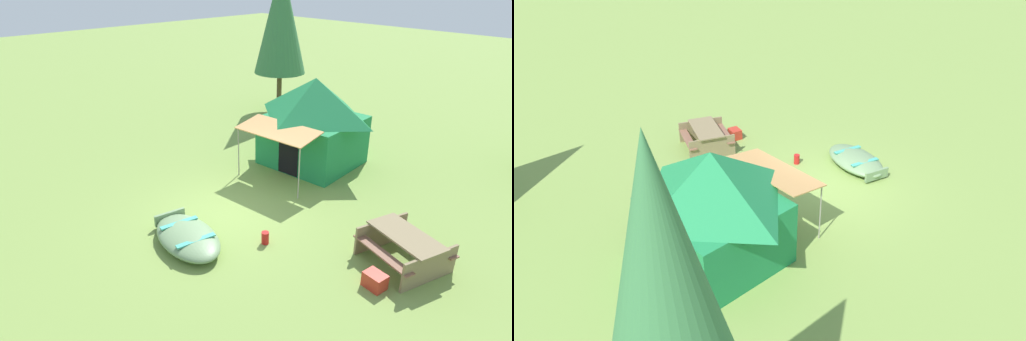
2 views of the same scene
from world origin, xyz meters
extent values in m
plane|color=#7A9947|center=(0.00, 0.00, 0.00)|extent=(80.00, 80.00, 0.00)
ellipsoid|color=#6E8E60|center=(0.45, -1.69, 0.20)|extent=(2.49, 1.66, 0.40)
ellipsoid|color=#263121|center=(0.45, -1.69, 0.23)|extent=(2.28, 1.47, 0.15)
cube|color=teal|center=(0.90, -1.77, 0.36)|extent=(0.30, 0.99, 0.04)
cube|color=teal|center=(-0.01, -1.61, 0.36)|extent=(0.30, 0.99, 0.04)
cube|color=#6E8E60|center=(-0.60, -1.52, 0.22)|extent=(0.22, 0.83, 0.31)
cube|color=#1E8045|center=(-0.64, 4.25, 0.83)|extent=(3.05, 2.90, 1.65)
pyramid|color=#1E8045|center=(-0.64, 4.25, 2.29)|extent=(3.30, 3.13, 1.28)
cube|color=black|center=(-0.52, 2.92, 0.69)|extent=(0.76, 0.10, 1.32)
cube|color=tan|center=(-0.47, 2.35, 1.70)|extent=(2.64, 1.36, 0.19)
cylinder|color=gray|center=(0.76, 1.98, 0.79)|extent=(0.04, 0.04, 1.57)
cylinder|color=gray|center=(-1.61, 1.77, 0.79)|extent=(0.04, 0.04, 1.57)
cube|color=olive|center=(4.41, 1.44, 0.74)|extent=(1.86, 1.29, 0.04)
cube|color=brown|center=(4.59, 2.05, 0.46)|extent=(1.69, 0.73, 0.04)
cube|color=brown|center=(4.23, 0.82, 0.46)|extent=(1.69, 0.73, 0.04)
cube|color=olive|center=(5.12, 1.22, 0.36)|extent=(0.50, 1.49, 0.72)
cube|color=olive|center=(3.69, 1.65, 0.36)|extent=(0.50, 1.49, 0.72)
cube|color=red|center=(4.44, 0.26, 0.17)|extent=(0.49, 0.40, 0.35)
cylinder|color=red|center=(1.71, -0.30, 0.16)|extent=(0.25, 0.25, 0.31)
cone|color=#377142|center=(-5.53, 7.70, 4.11)|extent=(2.29, 2.29, 4.62)
camera|label=1|loc=(7.93, -6.47, 6.13)|focal=30.18mm
camera|label=2|loc=(-9.07, 9.12, 8.18)|focal=35.65mm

